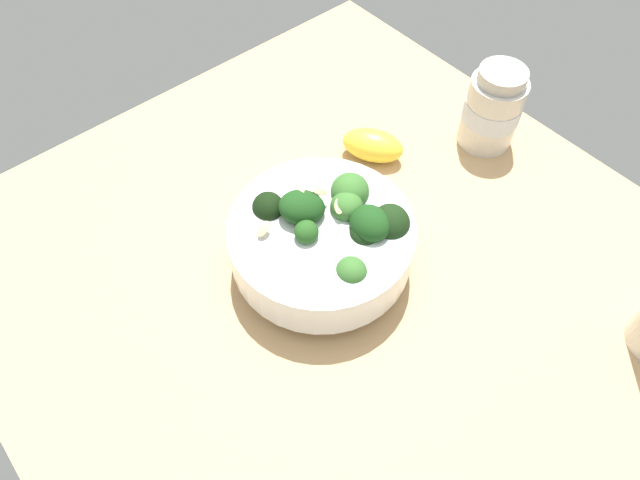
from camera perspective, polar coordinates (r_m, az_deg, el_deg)
The scene contains 4 objects.
ground_plane at distance 65.16cm, azimuth 0.71°, elevation -2.63°, with size 70.98×70.98×3.43cm, color tan.
bowl_of_broccoli at distance 59.90cm, azimuth 0.35°, elevation 0.34°, with size 19.19×19.19×9.84cm.
lemon_wedge at distance 72.36cm, azimuth 5.23°, elevation 9.28°, with size 7.63×4.24×3.90cm, color yellow.
bottle_tall at distance 75.14cm, azimuth 16.65°, elevation 12.29°, with size 6.98×6.98×10.74cm.
Camera 1 is at (26.54, -23.72, 52.86)cm, focal length 32.45 mm.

